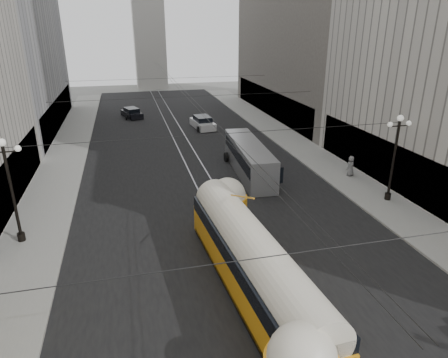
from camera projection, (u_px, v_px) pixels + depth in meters
road at (189, 156)px, 40.15m from camera, size 20.00×85.00×0.02m
sidewalk_left at (67, 153)px, 40.59m from camera, size 4.00×72.00×0.15m
sidewalk_right at (287, 138)px, 45.98m from camera, size 4.00×72.00×0.15m
rail_left at (182, 156)px, 39.98m from camera, size 0.12×85.00×0.04m
rail_right at (197, 155)px, 40.32m from camera, size 0.12×85.00×0.04m
distant_tower at (147, 10)px, 77.66m from camera, size 6.00×6.00×31.36m
lamppost_left_mid at (11, 185)px, 22.85m from camera, size 1.86×0.44×6.37m
lamppost_right_mid at (395, 153)px, 28.50m from camera, size 1.86×0.44×6.37m
catenary at (190, 99)px, 37.13m from camera, size 25.00×72.00×0.23m
streetcar at (253, 261)px, 19.27m from camera, size 3.44×15.84×3.47m
city_bus at (249, 157)px, 34.87m from camera, size 2.95×10.89×2.74m
sedan_white_far at (203, 123)px, 50.41m from camera, size 2.58×5.12×1.55m
sedan_dark_far at (132, 113)px, 56.25m from camera, size 3.08×4.69×1.37m
pedestrian_sidewalk_right at (351, 166)px, 34.14m from camera, size 1.00×0.83×1.75m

